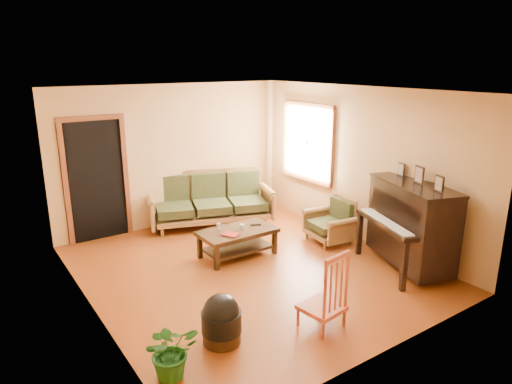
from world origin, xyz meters
TOP-DOWN VIEW (x-y plane):
  - floor at (0.00, 0.00)m, footprint 5.00×5.00m
  - doorway at (-1.45, 2.48)m, footprint 1.08×0.16m
  - window at (2.21, 1.30)m, footprint 0.12×1.36m
  - sofa at (0.47, 1.99)m, footprint 2.49×1.65m
  - coffee_table at (0.10, 0.50)m, footprint 1.20×0.66m
  - armchair at (1.71, 0.12)m, footprint 0.82×0.85m
  - piano at (1.98, -1.30)m, footprint 1.31×1.68m
  - footstool at (-1.28, -1.37)m, footprint 0.47×0.47m
  - red_chair at (-0.16, -1.74)m, footprint 0.50×0.54m
  - leaning_frame at (1.72, 2.41)m, footprint 0.49×0.14m
  - ceramic_crock at (1.88, 2.31)m, footprint 0.21×0.21m
  - potted_plant at (-1.97, -1.59)m, footprint 0.59×0.54m
  - book at (-0.19, 0.32)m, footprint 0.28×0.30m
  - candle at (-0.13, 0.67)m, footprint 0.07×0.07m
  - glass_jar at (0.22, 0.54)m, footprint 0.09×0.09m
  - remote at (0.47, 0.52)m, footprint 0.17×0.11m

SIDE VIEW (x-z plane):
  - floor at x=0.00m, z-range 0.00..0.00m
  - ceramic_crock at x=1.88m, z-range 0.00..0.22m
  - footstool at x=-1.28m, z-range 0.00..0.42m
  - coffee_table at x=0.10m, z-range 0.00..0.44m
  - potted_plant at x=-1.97m, z-range 0.00..0.58m
  - leaning_frame at x=1.72m, z-range 0.00..0.64m
  - armchair at x=1.71m, z-range 0.00..0.76m
  - remote at x=0.47m, z-range 0.44..0.45m
  - book at x=-0.19m, z-range 0.44..0.46m
  - glass_jar at x=0.22m, z-range 0.44..0.49m
  - red_chair at x=-0.16m, z-range 0.00..0.95m
  - candle at x=-0.13m, z-range 0.44..0.54m
  - sofa at x=0.47m, z-range 0.00..0.98m
  - piano at x=1.98m, z-range 0.00..1.30m
  - doorway at x=-1.45m, z-range 0.00..2.05m
  - window at x=2.21m, z-range 0.77..2.23m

